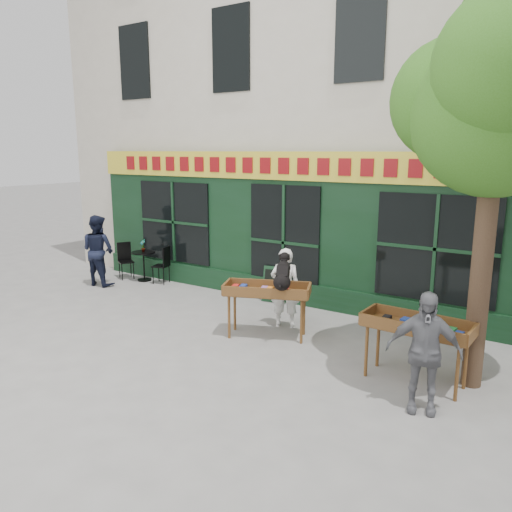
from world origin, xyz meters
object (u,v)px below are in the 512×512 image
object	(u,v)px
book_cart_center	(267,293)
man_right	(424,352)
man_left	(98,250)
bistro_table	(144,260)
dog	(283,271)
woman	(285,288)
book_cart_right	(417,329)

from	to	relation	value
book_cart_center	man_right	size ratio (longest dim) A/B	1.01
book_cart_center	man_left	bearing A→B (deg)	150.24
man_right	bistro_table	world-z (taller)	man_right
dog	woman	xyz separation A→B (m)	(-0.35, 0.70, -0.52)
woman	bistro_table	distance (m)	4.88
dog	man_left	world-z (taller)	man_left
book_cart_right	dog	bearing A→B (deg)	175.06
bistro_table	woman	bearing A→B (deg)	-11.67
bistro_table	man_left	size ratio (longest dim) A/B	0.43
dog	man_left	distance (m)	5.83
book_cart_center	man_left	xyz separation A→B (m)	(-5.42, 0.74, 0.06)
man_right	man_left	bearing A→B (deg)	150.56
dog	book_cart_right	distance (m)	2.48
bistro_table	man_right	bearing A→B (deg)	-19.49
man_right	woman	bearing A→B (deg)	132.76
book_cart_right	bistro_table	world-z (taller)	book_cart_right
book_cart_center	bistro_table	xyz separation A→B (m)	(-4.78, 1.64, -0.28)
book_cart_right	bistro_table	xyz separation A→B (m)	(-7.54, 2.02, -0.28)
man_right	man_left	world-z (taller)	man_left
woman	book_cart_right	distance (m)	2.95
book_cart_right	bistro_table	size ratio (longest dim) A/B	2.01
dog	book_cart_right	size ratio (longest dim) A/B	0.39
dog	man_left	size ratio (longest dim) A/B	0.34
dog	bistro_table	bearing A→B (deg)	139.77
dog	book_cart_center	bearing A→B (deg)	149.86
book_cart_right	man_right	size ratio (longest dim) A/B	0.95
woman	bistro_table	size ratio (longest dim) A/B	2.02
book_cart_center	book_cart_right	size ratio (longest dim) A/B	1.06
woman	book_cart_right	bearing A→B (deg)	137.40
book_cart_center	woman	size ratio (longest dim) A/B	1.06
dog	book_cart_right	xyz separation A→B (m)	(2.41, -0.34, -0.47)
woman	book_cart_center	bearing A→B (deg)	67.99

